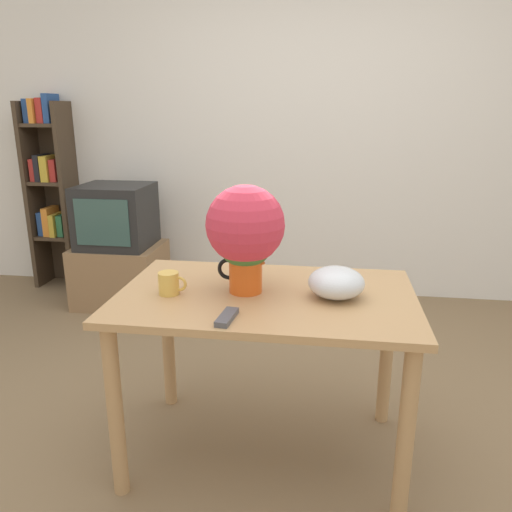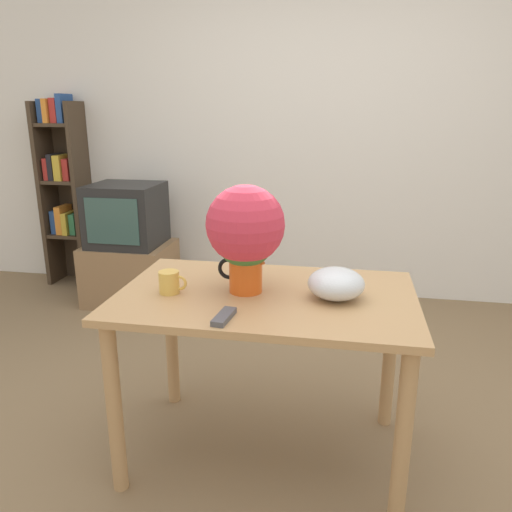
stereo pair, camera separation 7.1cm
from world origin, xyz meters
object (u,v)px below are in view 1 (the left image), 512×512
Objects in this scene: coffee_mug at (169,283)px; tv_set at (116,216)px; white_bowl at (336,283)px; flower_vase at (245,232)px.

coffee_mug is 0.22× the size of tv_set.
tv_set is (-0.95, 1.66, -0.10)m from coffee_mug.
white_bowl reaches higher than coffee_mug.
coffee_mug is 1.91m from tv_set.
tv_set is at bearing 128.10° from flower_vase.
flower_vase is 0.40m from white_bowl.
flower_vase is 2.03m from tv_set.
flower_vase reaches higher than tv_set.
flower_vase is at bearing 178.00° from white_bowl.
flower_vase is at bearing -51.90° from tv_set.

